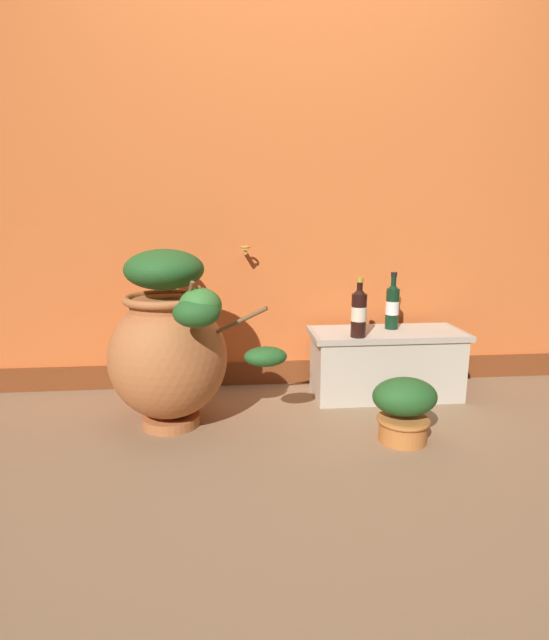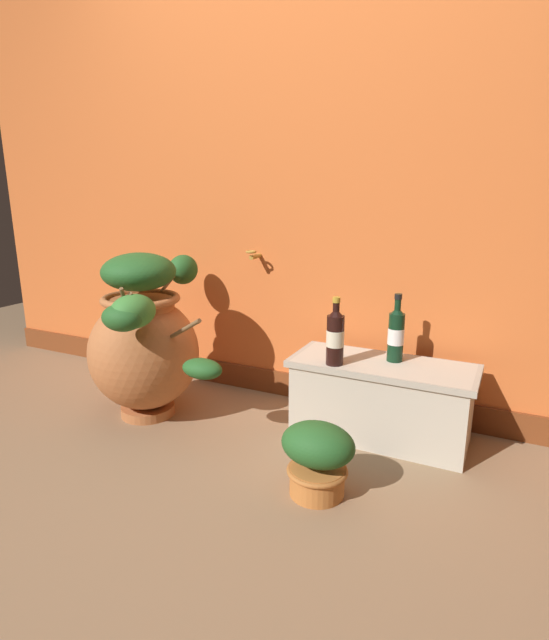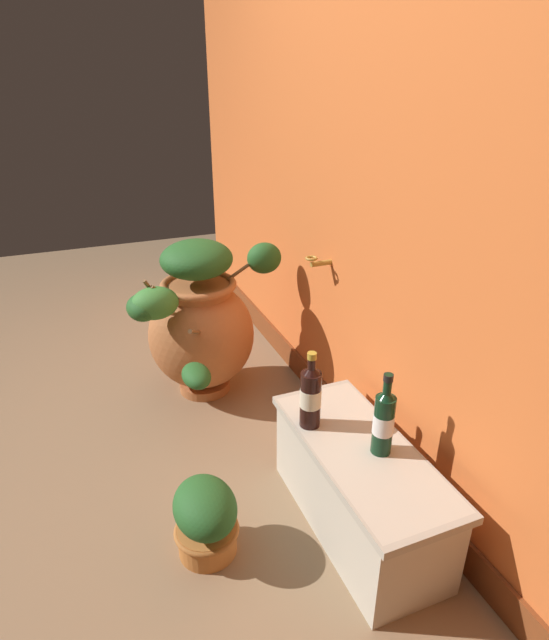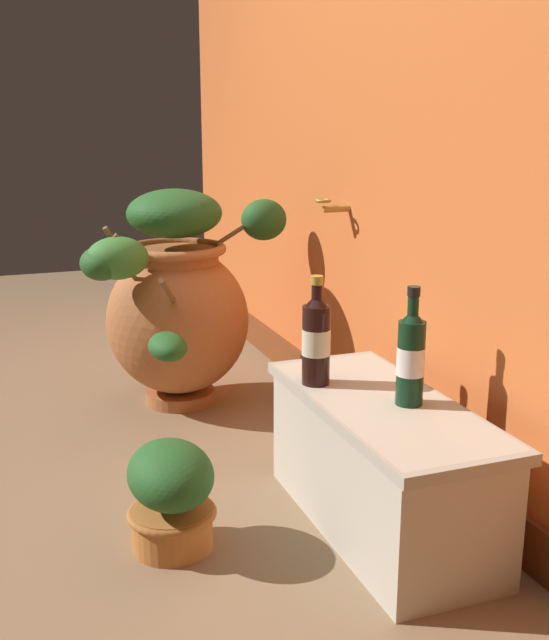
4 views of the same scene
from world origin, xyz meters
TOP-DOWN VIEW (x-y plane):
  - ground_plane at (0.00, 0.00)m, footprint 7.00×7.00m
  - back_wall at (-0.00, 1.20)m, footprint 4.40×0.33m
  - terracotta_urn at (-0.62, 0.56)m, footprint 0.81×0.81m
  - stone_ledge at (0.50, 0.85)m, footprint 0.83×0.35m
  - wine_bottle_left at (0.54, 0.90)m, footprint 0.07×0.07m
  - wine_bottle_middle at (0.31, 0.74)m, footprint 0.08×0.08m
  - potted_shrub at (0.40, 0.30)m, footprint 0.28×0.23m

SIDE VIEW (x-z plane):
  - ground_plane at x=0.00m, z-range 0.00..0.00m
  - potted_shrub at x=0.40m, z-range 0.01..0.30m
  - stone_ledge at x=0.50m, z-range 0.01..0.38m
  - terracotta_urn at x=-0.62m, z-range -0.01..0.82m
  - wine_bottle_left at x=0.54m, z-range 0.34..0.65m
  - wine_bottle_middle at x=0.31m, z-range 0.35..0.65m
  - back_wall at x=0.00m, z-range -0.01..2.59m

